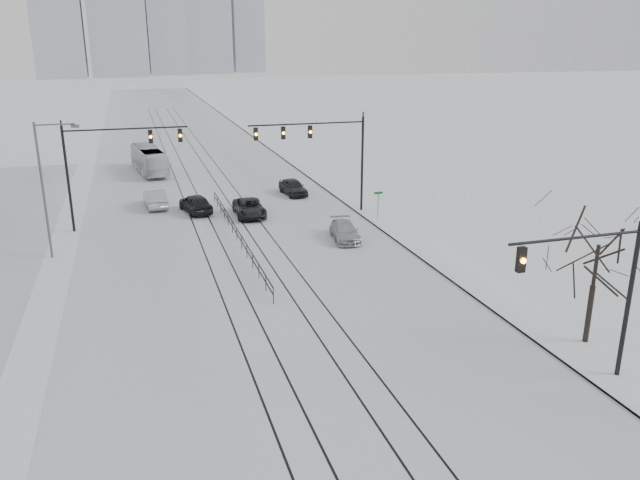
{
  "coord_description": "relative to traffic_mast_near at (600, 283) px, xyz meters",
  "views": [
    {
      "loc": [
        -6.74,
        -13.06,
        13.82
      ],
      "look_at": [
        2.92,
        18.8,
        3.2
      ],
      "focal_mm": 35.0,
      "sensor_mm": 36.0,
      "label": 1
    }
  ],
  "objects": [
    {
      "name": "road",
      "position": [
        -10.79,
        54.0,
        -4.55
      ],
      "size": [
        22.0,
        260.0,
        0.02
      ],
      "primitive_type": "cube",
      "color": "silver",
      "rests_on": "ground"
    },
    {
      "name": "sidewalk_east",
      "position": [
        2.71,
        54.0,
        -4.48
      ],
      "size": [
        5.0,
        260.0,
        0.16
      ],
      "primitive_type": "cube",
      "color": "white",
      "rests_on": "ground"
    },
    {
      "name": "curb",
      "position": [
        0.26,
        54.0,
        -4.5
      ],
      "size": [
        0.1,
        260.0,
        0.12
      ],
      "primitive_type": "cube",
      "color": "gray",
      "rests_on": "ground"
    },
    {
      "name": "tram_rails",
      "position": [
        -10.79,
        34.0,
        -4.54
      ],
      "size": [
        5.3,
        180.0,
        0.01
      ],
      "color": "black",
      "rests_on": "ground"
    },
    {
      "name": "traffic_mast_near",
      "position": [
        0.0,
        0.0,
        0.0
      ],
      "size": [
        6.1,
        0.37,
        7.0
      ],
      "color": "black",
      "rests_on": "ground"
    },
    {
      "name": "traffic_mast_ne",
      "position": [
        -2.64,
        29.0,
        1.2
      ],
      "size": [
        9.6,
        0.37,
        8.0
      ],
      "color": "black",
      "rests_on": "ground"
    },
    {
      "name": "traffic_mast_nw",
      "position": [
        -19.31,
        30.0,
        1.01
      ],
      "size": [
        9.1,
        0.37,
        8.0
      ],
      "color": "black",
      "rests_on": "ground"
    },
    {
      "name": "street_light_west",
      "position": [
        -22.99,
        24.0,
        0.65
      ],
      "size": [
        2.73,
        0.25,
        9.0
      ],
      "color": "#595B60",
      "rests_on": "ground"
    },
    {
      "name": "bare_tree",
      "position": [
        2.41,
        3.0,
        -0.07
      ],
      "size": [
        4.4,
        4.4,
        6.1
      ],
      "color": "black",
      "rests_on": "ground"
    },
    {
      "name": "median_fence",
      "position": [
        -10.79,
        24.0,
        -4.04
      ],
      "size": [
        0.06,
        24.0,
        1.0
      ],
      "color": "black",
      "rests_on": "ground"
    },
    {
      "name": "street_sign",
      "position": [
        1.01,
        26.0,
        -2.96
      ],
      "size": [
        0.7,
        0.06,
        2.4
      ],
      "color": "#595B60",
      "rests_on": "ground"
    },
    {
      "name": "sedan_sb_inner",
      "position": [
        -12.79,
        32.79,
        -3.77
      ],
      "size": [
        2.76,
        4.93,
        1.59
      ],
      "primitive_type": "imported",
      "rotation": [
        0.0,
        0.0,
        3.34
      ],
      "color": "black",
      "rests_on": "ground"
    },
    {
      "name": "sedan_sb_outer",
      "position": [
        -15.97,
        35.55,
        -3.79
      ],
      "size": [
        2.02,
        4.79,
        1.54
      ],
      "primitive_type": "imported",
      "rotation": [
        0.0,
        0.0,
        3.23
      ],
      "color": "#A7ABAF",
      "rests_on": "ground"
    },
    {
      "name": "sedan_nb_front",
      "position": [
        -8.65,
        30.37,
        -3.87
      ],
      "size": [
        2.45,
        5.06,
        1.39
      ],
      "primitive_type": "imported",
      "rotation": [
        0.0,
        0.0,
        -0.03
      ],
      "color": "black",
      "rests_on": "ground"
    },
    {
      "name": "sedan_nb_right",
      "position": [
        -3.22,
        21.95,
        -3.93
      ],
      "size": [
        2.4,
        4.59,
        1.27
      ],
      "primitive_type": "imported",
      "rotation": [
        0.0,
        0.0,
        -0.15
      ],
      "color": "#A9ADB1",
      "rests_on": "ground"
    },
    {
      "name": "sedan_nb_far",
      "position": [
        -3.29,
        36.64,
        -3.82
      ],
      "size": [
        2.17,
        4.52,
        1.49
      ],
      "primitive_type": "imported",
      "rotation": [
        0.0,
        0.0,
        0.1
      ],
      "color": "black",
      "rests_on": "ground"
    },
    {
      "name": "box_truck",
      "position": [
        -15.81,
        51.26,
        -3.14
      ],
      "size": [
        3.8,
        10.42,
        2.84
      ],
      "primitive_type": "imported",
      "rotation": [
        0.0,
        0.0,
        3.28
      ],
      "color": "silver",
      "rests_on": "ground"
    }
  ]
}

